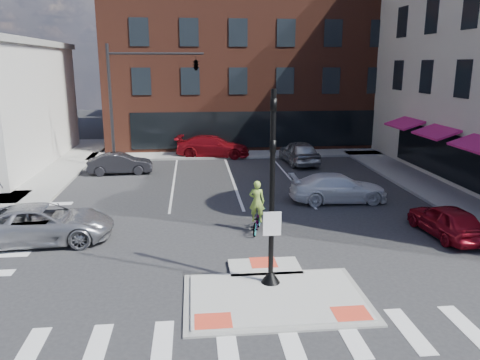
{
  "coord_description": "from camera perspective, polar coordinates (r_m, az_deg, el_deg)",
  "views": [
    {
      "loc": [
        -2.32,
        -12.91,
        6.8
      ],
      "look_at": [
        -0.37,
        6.19,
        2.0
      ],
      "focal_mm": 35.0,
      "sensor_mm": 36.0,
      "label": 1
    }
  ],
  "objects": [
    {
      "name": "building_n",
      "position": [
        45.23,
        0.96,
        15.31
      ],
      "size": [
        24.4,
        18.4,
        15.5
      ],
      "color": "#53261A",
      "rests_on": "ground"
    },
    {
      "name": "refuge_island",
      "position": [
        14.53,
        4.17,
        -13.7
      ],
      "size": [
        5.4,
        4.65,
        0.13
      ],
      "color": "gray",
      "rests_on": "ground"
    },
    {
      "name": "sidewalk_e",
      "position": [
        27.24,
        23.19,
        -1.42
      ],
      "size": [
        3.0,
        24.0,
        0.15
      ],
      "primitive_type": "cube",
      "color": "gray",
      "rests_on": "ground"
    },
    {
      "name": "cyclist",
      "position": [
        19.32,
        2.05,
        -4.26
      ],
      "size": [
        1.06,
        1.83,
        2.19
      ],
      "rotation": [
        0.0,
        0.0,
        2.86
      ],
      "color": "#3F3F44",
      "rests_on": "ground"
    },
    {
      "name": "building_far_right",
      "position": [
        67.86,
        3.88,
        13.33
      ],
      "size": [
        12.0,
        12.0,
        12.0
      ],
      "primitive_type": "cube",
      "color": "brown",
      "rests_on": "ground"
    },
    {
      "name": "bg_car_silver",
      "position": [
        32.74,
        7.21,
        3.39
      ],
      "size": [
        2.28,
        4.91,
        1.63
      ],
      "primitive_type": "imported",
      "rotation": [
        0.0,
        0.0,
        3.22
      ],
      "color": "#A0A3A7",
      "rests_on": "ground"
    },
    {
      "name": "red_sedan",
      "position": [
        20.61,
        23.9,
        -4.53
      ],
      "size": [
        1.85,
        4.0,
        1.33
      ],
      "primitive_type": "imported",
      "rotation": [
        0.0,
        0.0,
        3.21
      ],
      "color": "maroon",
      "rests_on": "ground"
    },
    {
      "name": "mast_arm_signal",
      "position": [
        30.94,
        -8.17,
        12.8
      ],
      "size": [
        6.1,
        2.24,
        8.0
      ],
      "color": "black",
      "rests_on": "ground"
    },
    {
      "name": "signal_pole",
      "position": [
        14.22,
        3.88,
        -4.22
      ],
      "size": [
        0.6,
        0.6,
        5.98
      ],
      "color": "black",
      "rests_on": "refuge_island"
    },
    {
      "name": "bg_car_red",
      "position": [
        34.96,
        -3.34,
        4.11
      ],
      "size": [
        5.74,
        3.14,
        1.58
      ],
      "primitive_type": "imported",
      "rotation": [
        0.0,
        0.0,
        1.39
      ],
      "color": "maroon",
      "rests_on": "ground"
    },
    {
      "name": "silver_suv",
      "position": [
        19.8,
        -22.89,
        -4.93
      ],
      "size": [
        5.49,
        2.8,
        1.48
      ],
      "primitive_type": "imported",
      "rotation": [
        0.0,
        0.0,
        1.64
      ],
      "color": "#A5A7AC",
      "rests_on": "ground"
    },
    {
      "name": "building_far_left",
      "position": [
        64.96,
        -7.48,
        12.34
      ],
      "size": [
        10.0,
        12.0,
        10.0
      ],
      "primitive_type": "cube",
      "color": "slate",
      "rests_on": "ground"
    },
    {
      "name": "sidewalk_n",
      "position": [
        35.95,
        2.79,
        3.24
      ],
      "size": [
        26.0,
        3.0,
        0.15
      ],
      "primitive_type": "cube",
      "color": "gray",
      "rests_on": "ground"
    },
    {
      "name": "ground",
      "position": [
        14.77,
        3.99,
        -13.41
      ],
      "size": [
        120.0,
        120.0,
        0.0
      ],
      "primitive_type": "plane",
      "color": "#28282B",
      "rests_on": "ground"
    },
    {
      "name": "white_pickup",
      "position": [
        24.05,
        11.9,
        -0.95
      ],
      "size": [
        4.9,
        2.07,
        1.41
      ],
      "primitive_type": "imported",
      "rotation": [
        0.0,
        0.0,
        1.55
      ],
      "color": "white",
      "rests_on": "ground"
    },
    {
      "name": "bg_car_dark",
      "position": [
        30.49,
        -14.4,
        1.96
      ],
      "size": [
        4.03,
        1.59,
        1.31
      ],
      "primitive_type": "imported",
      "rotation": [
        0.0,
        0.0,
        1.62
      ],
      "color": "black",
      "rests_on": "ground"
    }
  ]
}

